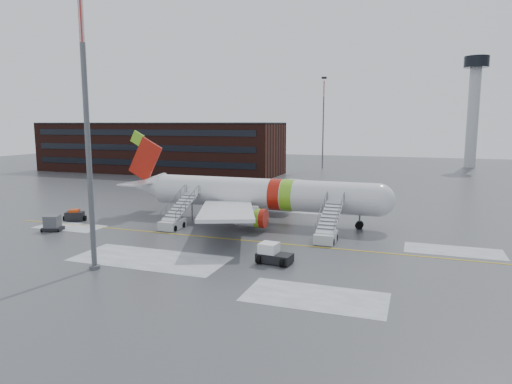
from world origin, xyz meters
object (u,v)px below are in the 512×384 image
at_px(uld_container, 52,224).
at_px(baggage_tractor, 75,216).
at_px(airliner, 254,194).
at_px(airstair_fwd, 327,231).
at_px(pushback_tug, 273,254).
at_px(light_mast_near, 87,124).
at_px(airstair_aft, 175,219).

distance_m(uld_container, baggage_tractor, 5.42).
distance_m(airliner, airstair_fwd, 12.55).
height_order(pushback_tug, uld_container, pushback_tug).
height_order(uld_container, baggage_tractor, uld_container).
xyz_separation_m(airliner, airstair_fwd, (10.45, -6.54, -2.35)).
relative_size(baggage_tractor, light_mast_near, 0.13).
distance_m(pushback_tug, uld_container, 27.41).
xyz_separation_m(airliner, uld_container, (-19.84, -12.62, -2.60)).
relative_size(uld_container, baggage_tractor, 0.86).
bearing_deg(pushback_tug, airstair_fwd, 71.61).
height_order(airstair_fwd, baggage_tractor, airstair_fwd).
xyz_separation_m(pushback_tug, light_mast_near, (-13.60, -6.58, 11.30)).
relative_size(airstair_aft, baggage_tractor, 2.61).
xyz_separation_m(airliner, airstair_aft, (-7.47, -6.54, -2.35)).
bearing_deg(baggage_tractor, airliner, 19.17).
distance_m(pushback_tug, light_mast_near, 18.86).
distance_m(airliner, pushback_tug, 17.62).
bearing_deg(baggage_tractor, airstair_aft, 3.59).
xyz_separation_m(airliner, pushback_tug, (7.38, -15.78, -2.65)).
bearing_deg(light_mast_near, uld_container, 144.45).
bearing_deg(airstair_aft, uld_container, -153.81).
bearing_deg(baggage_tractor, airstair_fwd, 1.56).
bearing_deg(uld_container, airliner, 32.46).
bearing_deg(light_mast_near, pushback_tug, 25.83).
height_order(airliner, airstair_fwd, airliner).
distance_m(airstair_fwd, pushback_tug, 9.75).
bearing_deg(airstair_aft, airliner, 41.17).
height_order(airliner, uld_container, airliner).
height_order(airliner, baggage_tractor, airliner).
distance_m(airliner, airstair_aft, 10.20).
height_order(airstair_fwd, uld_container, airstair_fwd).
bearing_deg(light_mast_near, airliner, 74.46).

